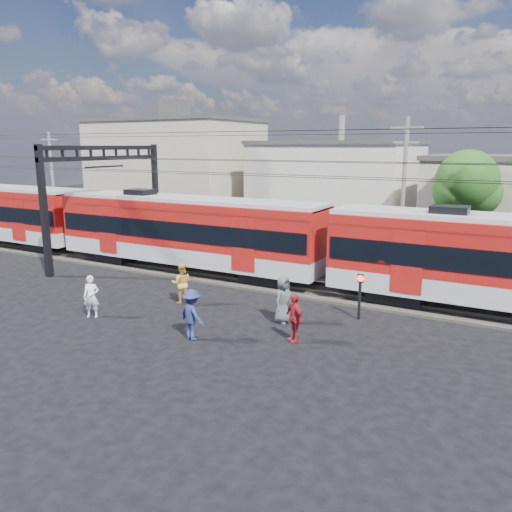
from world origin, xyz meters
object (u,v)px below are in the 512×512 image
(commuter_train, at_px, (190,230))
(pedestrian_a, at_px, (91,297))
(crossing_signal, at_px, (360,288))
(pedestrian_c, at_px, (192,315))

(commuter_train, distance_m, pedestrian_a, 8.29)
(commuter_train, height_order, crossing_signal, commuter_train)
(pedestrian_a, height_order, crossing_signal, crossing_signal)
(pedestrian_c, xyz_separation_m, crossing_signal, (4.67, 5.02, 0.37))
(commuter_train, relative_size, crossing_signal, 26.51)
(pedestrian_a, distance_m, pedestrian_c, 5.07)
(commuter_train, bearing_deg, pedestrian_c, -53.56)
(commuter_train, distance_m, crossing_signal, 11.13)
(pedestrian_a, height_order, pedestrian_c, pedestrian_c)
(commuter_train, xyz_separation_m, crossing_signal, (10.65, -3.08, -1.09))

